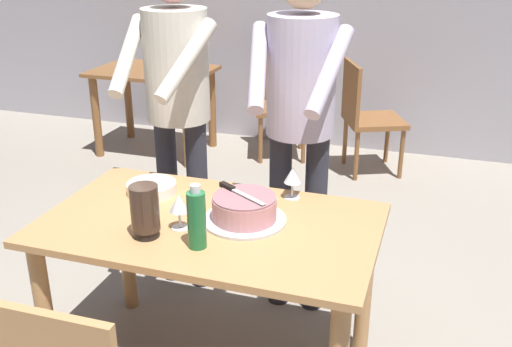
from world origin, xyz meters
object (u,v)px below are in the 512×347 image
cake_knife (233,189)px  background_chair_0 (366,114)px  person_cutting_cake (300,108)px  cake_on_platter (244,210)px  wine_glass_near (179,204)px  background_table (154,88)px  water_bottle (197,219)px  hurricane_lamp (145,211)px  background_chair_1 (281,99)px  wine_glass_far (293,176)px  main_dining_table (211,249)px  person_standing_beside (177,96)px  plate_stack (152,188)px

cake_knife → background_chair_0: background_chair_0 is taller
person_cutting_cake → cake_on_platter: bearing=-97.8°
cake_on_platter → wine_glass_near: 0.27m
wine_glass_near → background_table: 3.02m
water_bottle → hurricane_lamp: 0.22m
water_bottle → background_chair_1: (-0.53, 3.04, -0.37)m
wine_glass_near → hurricane_lamp: 0.14m
hurricane_lamp → background_chair_1: (-0.32, 3.02, -0.37)m
background_chair_0 → cake_knife: bearing=-94.3°
water_bottle → person_cutting_cake: (0.18, 0.82, 0.21)m
wine_glass_far → hurricane_lamp: (-0.44, -0.52, 0.00)m
background_chair_0 → water_bottle: bearing=-94.5°
person_cutting_cake → background_chair_1: person_cutting_cake is taller
hurricane_lamp → person_cutting_cake: (0.39, 0.81, 0.22)m
wine_glass_near → background_table: (-1.48, 2.62, -0.28)m
main_dining_table → background_chair_0: background_chair_0 is taller
hurricane_lamp → background_table: 3.07m
wine_glass_far → person_cutting_cake: size_ratio=0.08×
cake_knife → background_chair_1: bearing=101.7°
water_bottle → person_standing_beside: person_standing_beside is taller
person_standing_beside → background_table: 2.26m
water_bottle → plate_stack: bearing=135.2°
background_table → background_chair_0: background_chair_0 is taller
main_dining_table → plate_stack: 0.42m
wine_glass_near → background_chair_0: size_ratio=0.16×
main_dining_table → person_standing_beside: size_ratio=0.79×
wine_glass_near → plate_stack: bearing=134.3°
main_dining_table → person_standing_beside: bearing=123.7°
person_standing_beside → water_bottle: bearing=-61.3°
background_chair_1 → main_dining_table: bearing=-80.0°
hurricane_lamp → background_chair_0: size_ratio=0.23×
main_dining_table → plate_stack: bearing=153.2°
person_cutting_cake → background_chair_1: bearing=107.8°
person_standing_beside → background_chair_0: person_standing_beside is taller
wine_glass_far → person_cutting_cake: 0.37m
plate_stack → hurricane_lamp: (0.17, -0.37, 0.08)m
person_standing_beside → background_chair_1: 2.26m
plate_stack → background_chair_1: background_chair_1 is taller
wine_glass_near → person_cutting_cake: bearing=67.0°
cake_knife → wine_glass_far: bearing=52.3°
water_bottle → background_chair_1: 3.11m
cake_on_platter → plate_stack: cake_on_platter is taller
plate_stack → background_table: 2.65m
hurricane_lamp → person_cutting_cake: person_cutting_cake is taller
hurricane_lamp → person_cutting_cake: 0.92m
main_dining_table → water_bottle: size_ratio=5.43×
cake_on_platter → water_bottle: (-0.10, -0.25, 0.06)m
person_cutting_cake → background_chair_0: 2.08m
person_cutting_cake → background_chair_1: (-0.71, 2.21, -0.58)m
cake_on_platter → wine_glass_far: size_ratio=2.36×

